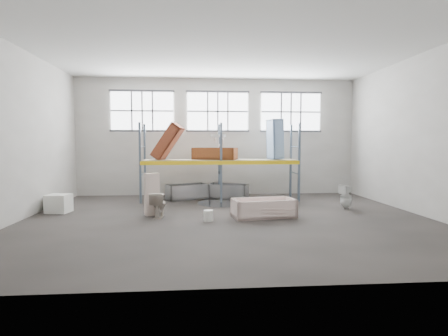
{
  "coord_description": "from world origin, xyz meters",
  "views": [
    {
      "loc": [
        -0.92,
        -10.2,
        2.22
      ],
      "look_at": [
        0.0,
        1.5,
        1.4
      ],
      "focal_mm": 28.07,
      "sensor_mm": 36.0,
      "label": 1
    }
  ],
  "objects": [
    {
      "name": "floor",
      "position": [
        0.0,
        0.0,
        -0.05
      ],
      "size": [
        12.0,
        10.0,
        0.1
      ],
      "primitive_type": "cube",
      "color": "#453F3B",
      "rests_on": "ground"
    },
    {
      "name": "ceiling",
      "position": [
        0.0,
        0.0,
        5.05
      ],
      "size": [
        12.0,
        10.0,
        0.1
      ],
      "primitive_type": "cube",
      "color": "silver",
      "rests_on": "ground"
    },
    {
      "name": "wall_back",
      "position": [
        0.0,
        5.05,
        2.5
      ],
      "size": [
        12.0,
        0.1,
        5.0
      ],
      "primitive_type": "cube",
      "color": "#A39F97",
      "rests_on": "ground"
    },
    {
      "name": "wall_front",
      "position": [
        0.0,
        -5.05,
        2.5
      ],
      "size": [
        12.0,
        0.1,
        5.0
      ],
      "primitive_type": "cube",
      "color": "#A7A39A",
      "rests_on": "ground"
    },
    {
      "name": "wall_left",
      "position": [
        -6.05,
        0.0,
        2.5
      ],
      "size": [
        0.1,
        10.0,
        5.0
      ],
      "primitive_type": "cube",
      "color": "#A7A39B",
      "rests_on": "ground"
    },
    {
      "name": "wall_right",
      "position": [
        6.05,
        0.0,
        2.5
      ],
      "size": [
        0.1,
        10.0,
        5.0
      ],
      "primitive_type": "cube",
      "color": "#A5A199",
      "rests_on": "ground"
    },
    {
      "name": "window_left",
      "position": [
        -3.2,
        4.94,
        3.6
      ],
      "size": [
        2.6,
        0.04,
        1.6
      ],
      "primitive_type": "cube",
      "color": "white",
      "rests_on": "wall_back"
    },
    {
      "name": "window_mid",
      "position": [
        0.0,
        4.94,
        3.6
      ],
      "size": [
        2.6,
        0.04,
        1.6
      ],
      "primitive_type": "cube",
      "color": "white",
      "rests_on": "wall_back"
    },
    {
      "name": "window_right",
      "position": [
        3.2,
        4.94,
        3.6
      ],
      "size": [
        2.6,
        0.04,
        1.6
      ],
      "primitive_type": "cube",
      "color": "white",
      "rests_on": "wall_back"
    },
    {
      "name": "rack_upright_la",
      "position": [
        -3.0,
        2.9,
        1.5
      ],
      "size": [
        0.08,
        0.08,
        3.0
      ],
      "primitive_type": "cube",
      "color": "slate",
      "rests_on": "floor"
    },
    {
      "name": "rack_upright_lb",
      "position": [
        -3.0,
        4.1,
        1.5
      ],
      "size": [
        0.08,
        0.08,
        3.0
      ],
      "primitive_type": "cube",
      "color": "slate",
      "rests_on": "floor"
    },
    {
      "name": "rack_upright_ma",
      "position": [
        0.0,
        2.9,
        1.5
      ],
      "size": [
        0.08,
        0.08,
        3.0
      ],
      "primitive_type": "cube",
      "color": "slate",
      "rests_on": "floor"
    },
    {
      "name": "rack_upright_mb",
      "position": [
        0.0,
        4.1,
        1.5
      ],
      "size": [
        0.08,
        0.08,
        3.0
      ],
      "primitive_type": "cube",
      "color": "slate",
      "rests_on": "floor"
    },
    {
      "name": "rack_upright_ra",
      "position": [
        3.0,
        2.9,
        1.5
      ],
      "size": [
        0.08,
        0.08,
        3.0
      ],
      "primitive_type": "cube",
      "color": "slate",
      "rests_on": "floor"
    },
    {
      "name": "rack_upright_rb",
      "position": [
        3.0,
        4.1,
        1.5
      ],
      "size": [
        0.08,
        0.08,
        3.0
      ],
      "primitive_type": "cube",
      "color": "slate",
      "rests_on": "floor"
    },
    {
      "name": "rack_beam_front",
      "position": [
        0.0,
        2.9,
        1.5
      ],
      "size": [
        6.0,
        0.1,
        0.14
      ],
      "primitive_type": "cube",
      "color": "yellow",
      "rests_on": "floor"
    },
    {
      "name": "rack_beam_back",
      "position": [
        0.0,
        4.1,
        1.5
      ],
      "size": [
        6.0,
        0.1,
        0.14
      ],
      "primitive_type": "cube",
      "color": "yellow",
      "rests_on": "floor"
    },
    {
      "name": "shelf_deck",
      "position": [
        0.0,
        3.5,
        1.58
      ],
      "size": [
        5.9,
        1.1,
        0.03
      ],
      "primitive_type": "cube",
      "color": "gray",
      "rests_on": "floor"
    },
    {
      "name": "wet_patch",
      "position": [
        0.0,
        2.7,
        0.0
      ],
      "size": [
        1.8,
        1.8,
        0.0
      ],
      "primitive_type": "cylinder",
      "color": "black",
      "rests_on": "floor"
    },
    {
      "name": "bathtub_beige",
      "position": [
        1.1,
        0.16,
        0.27
      ],
      "size": [
        1.97,
        1.15,
        0.55
      ],
      "primitive_type": null,
      "rotation": [
        0.0,
        0.0,
        0.15
      ],
      "color": "beige",
      "rests_on": "floor"
    },
    {
      "name": "cistern_spare",
      "position": [
        0.96,
        0.71,
        0.28
      ],
      "size": [
        0.43,
        0.22,
        0.4
      ],
      "primitive_type": "cube",
      "rotation": [
        0.0,
        0.0,
        -0.04
      ],
      "color": "silver",
      "rests_on": "bathtub_beige"
    },
    {
      "name": "sink_in_tub",
      "position": [
        0.53,
        0.74,
        0.16
      ],
      "size": [
        0.44,
        0.44,
        0.14
      ],
      "primitive_type": "imported",
      "rotation": [
        0.0,
        0.0,
        0.12
      ],
      "color": "beige",
      "rests_on": "bathtub_beige"
    },
    {
      "name": "toilet_beige",
      "position": [
        -2.07,
        0.39,
        0.38
      ],
      "size": [
        0.51,
        0.79,
        0.76
      ],
      "primitive_type": "imported",
      "rotation": [
        0.0,
        0.0,
        3.03
      ],
      "color": "beige",
      "rests_on": "floor"
    },
    {
      "name": "cistern_tall",
      "position": [
        -2.31,
        0.7,
        0.65
      ],
      "size": [
        0.5,
        0.42,
        1.31
      ],
      "primitive_type": "cube",
      "rotation": [
        0.0,
        0.0,
        0.42
      ],
      "color": "beige",
      "rests_on": "floor"
    },
    {
      "name": "toilet_white",
      "position": [
        4.15,
        1.27,
        0.42
      ],
      "size": [
        0.51,
        0.5,
        0.84
      ],
      "primitive_type": "imported",
      "rotation": [
        0.0,
        0.0,
        -1.15
      ],
      "color": "white",
      "rests_on": "floor"
    },
    {
      "name": "steel_tub_left",
      "position": [
        -1.31,
        3.83,
        0.29
      ],
      "size": [
        1.77,
        1.33,
        0.59
      ],
      "primitive_type": null,
      "rotation": [
        0.0,
        0.0,
        0.41
      ],
      "color": "#A8ABB0",
      "rests_on": "floor"
    },
    {
      "name": "steel_tub_right",
      "position": [
        0.37,
        3.94,
        0.29
      ],
      "size": [
        1.72,
        1.26,
        0.57
      ],
      "primitive_type": null,
      "rotation": [
        0.0,
        0.0,
        -0.38
      ],
      "color": "#A0A3A8",
      "rests_on": "floor"
    },
    {
      "name": "rust_tub_flat",
      "position": [
        -0.2,
        3.6,
        1.82
      ],
      "size": [
        1.85,
        1.29,
        0.47
      ],
      "primitive_type": null,
      "rotation": [
        0.0,
        0.0,
        -0.33
      ],
      "color": "brown",
      "rests_on": "shelf_deck"
    },
    {
      "name": "rust_tub_tilted",
      "position": [
        -2.03,
        3.47,
        2.29
      ],
      "size": [
        1.35,
        0.96,
        1.49
      ],
      "primitive_type": null,
      "rotation": [
        0.0,
        -0.96,
        -0.22
      ],
      "color": "brown",
      "rests_on": "shelf_deck"
    },
    {
      "name": "sink_on_shelf",
      "position": [
        -0.08,
        3.27,
        2.09
      ],
      "size": [
        0.71,
        0.62,
        0.53
      ],
      "primitive_type": "imported",
      "rotation": [
        0.0,
        0.0,
        -0.32
      ],
      "color": "silver",
      "rests_on": "rust_tub_flat"
    },
    {
      "name": "blue_tub_upright",
      "position": [
        2.18,
        3.46,
        2.4
      ],
      "size": [
        0.62,
        0.81,
        1.56
      ],
      "primitive_type": null,
      "rotation": [
        0.0,
        1.54,
        0.2
      ],
      "color": "#84A6D4",
      "rests_on": "shelf_deck"
    },
    {
      "name": "bucket",
      "position": [
        -0.59,
        -0.28,
        0.16
      ],
      "size": [
        0.3,
        0.3,
        0.31
      ],
      "primitive_type": "cylinder",
      "rotation": [
        0.0,
        0.0,
        -0.11
      ],
      "color": "white",
      "rests_on": "floor"
    },
    {
      "name": "carton_near",
      "position": [
        -5.37,
        1.35,
        0.29
      ],
      "size": [
        0.76,
        0.68,
        0.58
      ],
      "primitive_type": "cube",
      "rotation": [
        0.0,
        0.0,
        -0.16
      ],
      "color": "white",
      "rests_on": "floor"
    },
    {
      "name": "carton_far",
      "position": [
        -5.72,
        1.9,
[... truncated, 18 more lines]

